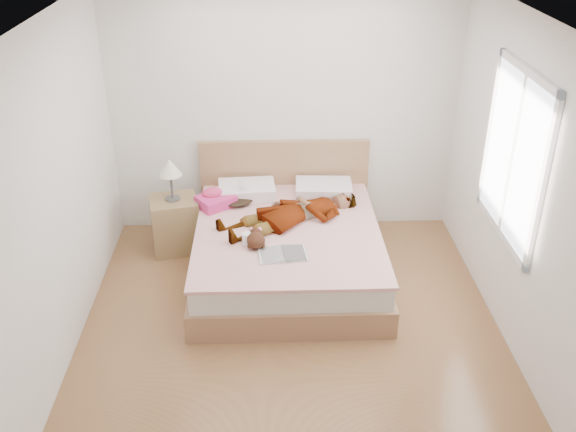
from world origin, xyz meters
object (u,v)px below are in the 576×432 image
Objects in this scene: phone at (242,184)px; bed at (287,245)px; woman at (293,209)px; nightstand at (175,220)px; towel at (215,199)px; coffee_mug at (247,238)px; plush_toy at (256,239)px; magazine at (283,254)px.

bed is (0.44, -0.51, -0.42)m from phone.
woman is 1.28m from nightstand.
nightstand reaches higher than woman.
bed is 4.67× the size of towel.
coffee_mug is 0.13× the size of nightstand.
plush_toy is at bearing -62.85° from towel.
phone is at bearing 99.03° from plush_toy.
magazine is (-0.12, -0.68, -0.09)m from woman.
nightstand is (-0.85, 0.84, -0.25)m from plush_toy.
bed is at bearing -30.34° from towel.
nightstand is (-1.20, 0.33, -0.28)m from woman.
coffee_mug reaches higher than magazine.
towel is at bearing 117.15° from plush_toy.
towel is (-0.71, 0.42, 0.31)m from bed.
woman is 3.28× the size of magazine.
coffee_mug is at bearing -137.32° from bed.
magazine is at bearing -37.76° from woman.
woman reaches higher than magazine.
phone is 0.10× the size of nightstand.
phone is at bearing 94.49° from coffee_mug.
coffee_mug is at bearing 145.53° from plush_toy.
plush_toy is (0.14, -0.91, -0.12)m from phone.
phone is 1.16m from magazine.
woman is at bearing -21.42° from towel.
coffee_mug is at bearing -71.25° from woman.
plush_toy is 1.22m from nightstand.
magazine is 3.43× the size of coffee_mug.
plush_toy is 0.26× the size of nightstand.
plush_toy is (-0.36, -0.51, -0.03)m from woman.
towel reaches higher than coffee_mug.
plush_toy is at bearing 145.37° from magazine.
phone is 0.31m from towel.
woman is 5.78× the size of plush_toy.
towel is 0.83m from coffee_mug.
towel is (-0.77, 0.30, -0.03)m from woman.
coffee_mug is at bearing -113.44° from phone.
nightstand is (-0.43, 0.03, -0.25)m from towel.
woman is 3.35× the size of towel.
phone is 0.80m from bed.
coffee_mug is (-0.37, -0.34, 0.29)m from bed.
magazine is (-0.06, -0.56, 0.24)m from bed.
bed is 1.23m from nightstand.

